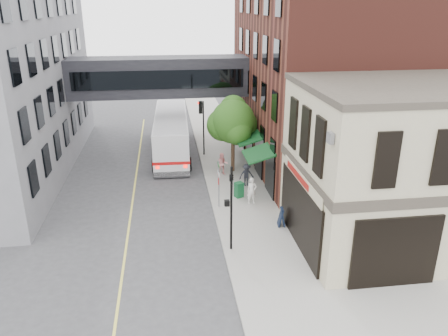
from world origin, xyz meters
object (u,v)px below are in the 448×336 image
object	(u,v)px
pedestrian_b	(222,164)
pedestrian_c	(247,175)
sandwich_board	(281,217)
pedestrian_a	(252,191)
bus	(171,132)
newspaper_box	(239,190)

from	to	relation	value
pedestrian_b	pedestrian_c	distance (m)	2.65
pedestrian_b	sandwich_board	bearing A→B (deg)	-67.78
pedestrian_b	pedestrian_c	xyz separation A→B (m)	(1.37, -2.27, -0.04)
pedestrian_a	sandwich_board	xyz separation A→B (m)	(1.10, -3.11, -0.32)
pedestrian_a	sandwich_board	world-z (taller)	pedestrian_a
bus	pedestrian_b	world-z (taller)	bus
bus	sandwich_board	world-z (taller)	bus
bus	sandwich_board	distance (m)	15.41
pedestrian_a	pedestrian_b	size ratio (longest dim) A/B	1.02
sandwich_board	pedestrian_a	bearing A→B (deg)	116.53
pedestrian_b	newspaper_box	bearing A→B (deg)	-75.65
pedestrian_b	pedestrian_a	bearing A→B (deg)	-70.28
bus	pedestrian_a	world-z (taller)	bus
bus	pedestrian_c	xyz separation A→B (m)	(4.90, -8.30, -0.88)
pedestrian_c	sandwich_board	size ratio (longest dim) A/B	1.50
pedestrian_c	sandwich_board	xyz separation A→B (m)	(0.91, -5.93, -0.27)
bus	pedestrian_a	size ratio (longest dim) A/B	7.17
pedestrian_a	sandwich_board	bearing A→B (deg)	-78.15
pedestrian_c	sandwich_board	distance (m)	6.01
newspaper_box	pedestrian_c	bearing A→B (deg)	40.57
pedestrian_c	newspaper_box	world-z (taller)	pedestrian_c
bus	sandwich_board	xyz separation A→B (m)	(5.81, -14.23, -1.15)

